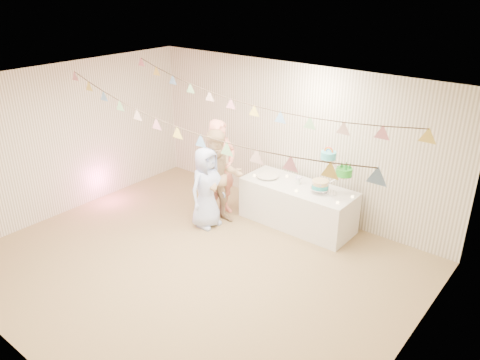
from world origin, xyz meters
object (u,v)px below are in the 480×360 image
Objects in this scene: person_adult_a at (221,168)px; person_adult_b at (219,178)px; table at (297,205)px; cake_stand at (331,171)px; person_child at (207,188)px.

person_adult_b is (0.18, -0.25, -0.04)m from person_adult_a.
cake_stand is at bearing 5.19° from table.
cake_stand is 1.84m from person_adult_b.
person_adult_a is at bearing -157.97° from table.
person_child is (-1.71, -1.03, -0.42)m from cake_stand.
person_adult_b is at bearing -153.45° from cake_stand.
table is 1.45m from person_adult_a.
person_child is (-1.16, -0.98, 0.34)m from table.
person_child is at bearing -156.31° from person_adult_b.
person_adult_a is 0.51m from person_child.
person_adult_a is (-1.26, -0.51, 0.50)m from table.
table is 1.17× the size of person_adult_b.
cake_stand is (0.55, 0.05, 0.75)m from table.
table is at bearing -174.81° from cake_stand.
table is at bearing -11.09° from person_adult_b.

